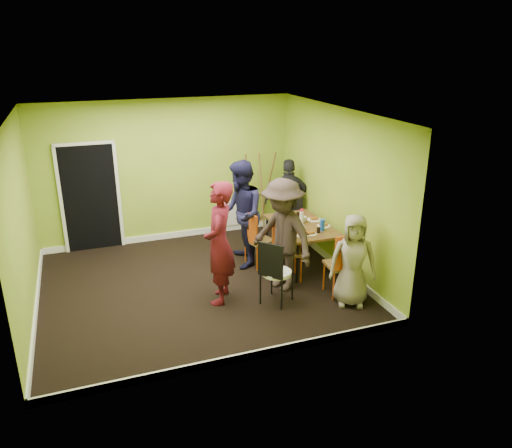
{
  "coord_description": "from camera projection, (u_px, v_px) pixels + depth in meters",
  "views": [
    {
      "loc": [
        -1.64,
        -7.28,
        3.83
      ],
      "look_at": [
        1.02,
        0.0,
        0.95
      ],
      "focal_mm": 35.0,
      "sensor_mm": 36.0,
      "label": 1
    }
  ],
  "objects": [
    {
      "name": "person_left_near",
      "position": [
        282.0,
        235.0,
        7.89
      ],
      "size": [
        1.1,
        1.36,
        1.84
      ],
      "primitive_type": "imported",
      "rotation": [
        0.0,
        0.0,
        -1.16
      ],
      "color": "#2D221E",
      "rests_on": "ground"
    },
    {
      "name": "glass_back",
      "position": [
        298.0,
        215.0,
        9.15
      ],
      "size": [
        0.06,
        0.06,
        0.1
      ],
      "primitive_type": "cylinder",
      "color": "black",
      "rests_on": "dining_table"
    },
    {
      "name": "plate_wall_front",
      "position": [
        324.0,
        226.0,
        8.74
      ],
      "size": [
        0.23,
        0.23,
        0.01
      ],
      "primitive_type": "cylinder",
      "color": "white",
      "rests_on": "dining_table"
    },
    {
      "name": "thermos",
      "position": [
        302.0,
        217.0,
        8.81
      ],
      "size": [
        0.07,
        0.07,
        0.24
      ],
      "primitive_type": "cylinder",
      "color": "white",
      "rests_on": "dining_table"
    },
    {
      "name": "blue_bottle",
      "position": [
        322.0,
        225.0,
        8.52
      ],
      "size": [
        0.08,
        0.08,
        0.2
      ],
      "primitive_type": "cylinder",
      "color": "blue",
      "rests_on": "dining_table"
    },
    {
      "name": "chair_front_end",
      "position": [
        343.0,
        261.0,
        7.72
      ],
      "size": [
        0.47,
        0.48,
        1.07
      ],
      "rotation": [
        0.0,
        0.0,
        -0.07
      ],
      "color": "#D75414",
      "rests_on": "ground"
    },
    {
      "name": "person_front_end",
      "position": [
        353.0,
        260.0,
        7.46
      ],
      "size": [
        0.83,
        0.7,
        1.44
      ],
      "primitive_type": "imported",
      "rotation": [
        0.0,
        0.0,
        -0.41
      ],
      "color": "gray",
      "rests_on": "ground"
    },
    {
      "name": "person_left_far",
      "position": [
        241.0,
        214.0,
        8.72
      ],
      "size": [
        0.88,
        1.04,
        1.9
      ],
      "primitive_type": "imported",
      "rotation": [
        0.0,
        0.0,
        -1.76
      ],
      "color": "#151433",
      "rests_on": "ground"
    },
    {
      "name": "person_back_end",
      "position": [
        289.0,
        201.0,
        9.86
      ],
      "size": [
        1.05,
        0.66,
        1.67
      ],
      "primitive_type": "imported",
      "rotation": [
        0.0,
        0.0,
        2.86
      ],
      "color": "black",
      "rests_on": "ground"
    },
    {
      "name": "room_walls",
      "position": [
        194.0,
        229.0,
        7.96
      ],
      "size": [
        5.04,
        4.54,
        2.82
      ],
      "color": "#84A62A",
      "rests_on": "ground"
    },
    {
      "name": "chair_bentwood",
      "position": [
        275.0,
        270.0,
        7.5
      ],
      "size": [
        0.57,
        0.57,
        1.04
      ],
      "rotation": [
        0.0,
        0.0,
        -0.87
      ],
      "color": "black",
      "rests_on": "ground"
    },
    {
      "name": "plate_wall_back",
      "position": [
        314.0,
        220.0,
        9.04
      ],
      "size": [
        0.26,
        0.26,
        0.01
      ],
      "primitive_type": "cylinder",
      "color": "white",
      "rests_on": "dining_table"
    },
    {
      "name": "cup_b",
      "position": [
        304.0,
        219.0,
        8.93
      ],
      "size": [
        0.11,
        0.11,
        0.1
      ],
      "primitive_type": "imported",
      "color": "white",
      "rests_on": "dining_table"
    },
    {
      "name": "person_standing",
      "position": [
        219.0,
        243.0,
        7.48
      ],
      "size": [
        0.7,
        0.82,
        1.91
      ],
      "primitive_type": "imported",
      "rotation": [
        0.0,
        0.0,
        -1.98
      ],
      "color": "#550E1A",
      "rests_on": "ground"
    },
    {
      "name": "chair_back_end",
      "position": [
        291.0,
        207.0,
        9.74
      ],
      "size": [
        0.59,
        0.64,
        1.08
      ],
      "rotation": [
        0.0,
        0.0,
        2.78
      ],
      "color": "#D75414",
      "rests_on": "ground"
    },
    {
      "name": "glass_front",
      "position": [
        318.0,
        230.0,
        8.44
      ],
      "size": [
        0.06,
        0.06,
        0.1
      ],
      "primitive_type": "cylinder",
      "color": "black",
      "rests_on": "dining_table"
    },
    {
      "name": "plate_near_left",
      "position": [
        282.0,
        219.0,
        9.07
      ],
      "size": [
        0.24,
        0.24,
        0.01
      ],
      "primitive_type": "cylinder",
      "color": "white",
      "rests_on": "dining_table"
    },
    {
      "name": "cup_a",
      "position": [
        301.0,
        228.0,
        8.53
      ],
      "size": [
        0.13,
        0.13,
        0.1
      ],
      "primitive_type": "imported",
      "color": "white",
      "rests_on": "dining_table"
    },
    {
      "name": "easel",
      "position": [
        259.0,
        193.0,
        10.35
      ],
      "size": [
        0.68,
        0.64,
        1.7
      ],
      "color": "brown",
      "rests_on": "ground"
    },
    {
      "name": "orange_bottle",
      "position": [
        289.0,
        219.0,
        8.98
      ],
      "size": [
        0.04,
        0.04,
        0.09
      ],
      "primitive_type": "cylinder",
      "color": "#D75414",
      "rests_on": "dining_table"
    },
    {
      "name": "glass_mid",
      "position": [
        293.0,
        218.0,
        8.99
      ],
      "size": [
        0.07,
        0.07,
        0.09
      ],
      "primitive_type": "cylinder",
      "color": "black",
      "rests_on": "dining_table"
    },
    {
      "name": "plate_far_back",
      "position": [
        291.0,
        215.0,
        9.3
      ],
      "size": [
        0.22,
        0.22,
        0.01
      ],
      "primitive_type": "cylinder",
      "color": "white",
      "rests_on": "dining_table"
    },
    {
      "name": "chair_left_near",
      "position": [
        283.0,
        247.0,
        8.27
      ],
      "size": [
        0.51,
        0.51,
        1.07
      ],
      "rotation": [
        0.0,
        0.0,
        -1.74
      ],
      "color": "#D75414",
      "rests_on": "ground"
    },
    {
      "name": "plate_far_front",
      "position": [
        311.0,
        234.0,
        8.39
      ],
      "size": [
        0.21,
        0.21,
        0.01
      ],
      "primitive_type": "cylinder",
      "color": "white",
      "rests_on": "dining_table"
    },
    {
      "name": "chair_left_far",
      "position": [
        255.0,
        236.0,
        8.78
      ],
      "size": [
        0.52,
        0.52,
        1.02
      ],
      "rotation": [
        0.0,
        0.0,
        -1.28
      ],
      "color": "#D75414",
      "rests_on": "ground"
    },
    {
      "name": "plate_near_right",
      "position": [
        301.0,
        235.0,
        8.35
      ],
      "size": [
        0.26,
        0.26,
        0.01
      ],
      "primitive_type": "cylinder",
      "color": "white",
      "rests_on": "dining_table"
    },
    {
      "name": "dining_table",
      "position": [
        302.0,
        227.0,
        8.84
      ],
      "size": [
        0.9,
        1.5,
        0.75
      ],
      "color": "black",
      "rests_on": "ground"
    },
    {
      "name": "ground",
      "position": [
        198.0,
        285.0,
        8.27
      ],
      "size": [
        5.0,
        5.0,
        0.0
      ],
      "primitive_type": "plane",
      "color": "black",
      "rests_on": "ground"
    }
  ]
}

